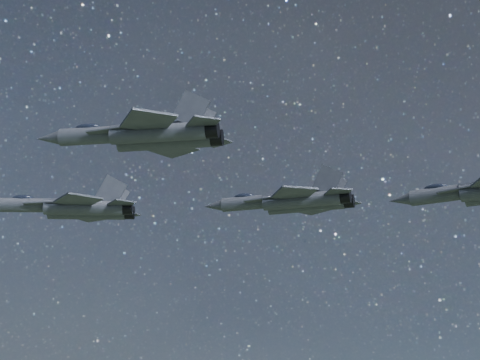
# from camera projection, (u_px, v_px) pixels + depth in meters

# --- Properties ---
(jet_lead) EXTENTS (18.25, 12.25, 4.61)m
(jet_lead) POSITION_uv_depth(u_px,v_px,m) (72.00, 208.00, 82.61)
(jet_lead) COLOR #373B45
(jet_left) EXTENTS (19.25, 13.64, 4.89)m
(jet_left) POSITION_uv_depth(u_px,v_px,m) (291.00, 201.00, 87.40)
(jet_left) COLOR #373B45
(jet_right) EXTENTS (17.74, 12.41, 4.47)m
(jet_right) POSITION_uv_depth(u_px,v_px,m) (146.00, 135.00, 64.37)
(jet_right) COLOR #373B45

